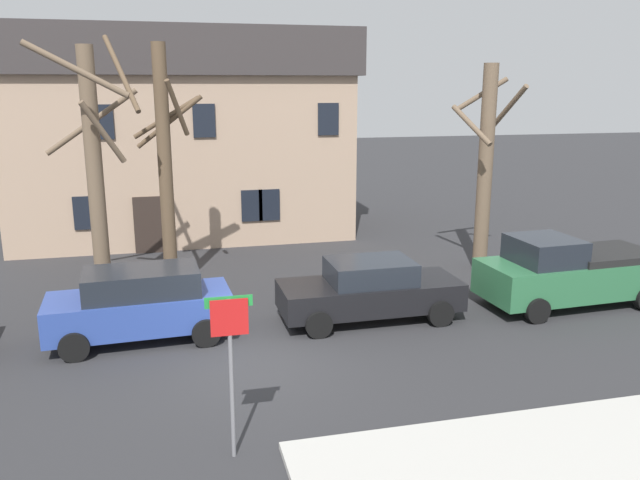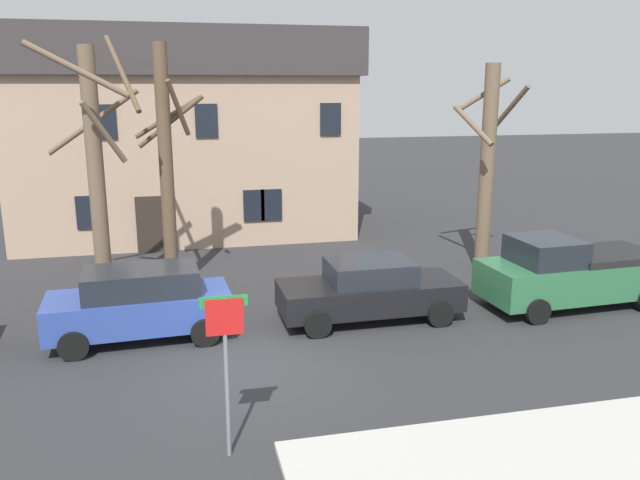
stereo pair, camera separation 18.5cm
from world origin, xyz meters
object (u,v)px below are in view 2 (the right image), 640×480
at_px(tree_bare_mid, 165,162).
at_px(pickup_truck_green, 570,272).
at_px(car_blue_wagon, 140,303).
at_px(tree_bare_near, 96,170).
at_px(tree_bare_far, 487,163).
at_px(street_sign_pole, 225,346).
at_px(car_black_sedan, 370,290).
at_px(building_main, 185,133).

xyz_separation_m(tree_bare_mid, pickup_truck_green, (10.85, -4.06, -2.91)).
bearing_deg(car_blue_wagon, pickup_truck_green, -1.02).
height_order(tree_bare_near, tree_bare_far, tree_bare_near).
height_order(pickup_truck_green, street_sign_pole, street_sign_pole).
relative_size(tree_bare_mid, car_black_sedan, 1.56).
bearing_deg(building_main, street_sign_pole, -89.67).
relative_size(car_black_sedan, street_sign_pole, 1.70).
xyz_separation_m(tree_bare_near, car_black_sedan, (6.93, -3.22, -2.96)).
xyz_separation_m(tree_bare_mid, tree_bare_far, (10.24, -0.03, -0.32)).
distance_m(building_main, pickup_truck_green, 15.92).
xyz_separation_m(car_black_sedan, pickup_truck_green, (5.78, -0.21, 0.15)).
relative_size(tree_bare_mid, tree_bare_far, 1.10).
distance_m(tree_bare_near, car_blue_wagon, 4.45).
distance_m(tree_bare_mid, car_blue_wagon, 4.92).
xyz_separation_m(car_blue_wagon, car_black_sedan, (5.81, 0.01, -0.11)).
relative_size(tree_bare_near, car_black_sedan, 1.50).
relative_size(building_main, tree_bare_mid, 1.82).
bearing_deg(building_main, tree_bare_near, -107.33).
relative_size(building_main, car_black_sedan, 2.84).
relative_size(car_blue_wagon, pickup_truck_green, 0.85).
bearing_deg(street_sign_pole, pickup_truck_green, 28.28).
bearing_deg(tree_bare_near, car_blue_wagon, -70.77).
height_order(car_blue_wagon, car_black_sedan, car_blue_wagon).
relative_size(tree_bare_near, tree_bare_far, 1.06).
relative_size(car_blue_wagon, car_black_sedan, 0.93).
bearing_deg(car_black_sedan, building_main, 110.13).
xyz_separation_m(car_blue_wagon, street_sign_pole, (1.62, -5.57, 1.04)).
relative_size(tree_bare_near, car_blue_wagon, 1.62).
distance_m(tree_bare_near, pickup_truck_green, 13.46).
bearing_deg(car_blue_wagon, tree_bare_mid, 79.15).
relative_size(pickup_truck_green, street_sign_pole, 1.85).
distance_m(building_main, street_sign_pole, 17.41).
height_order(tree_bare_far, street_sign_pole, tree_bare_far).
bearing_deg(tree_bare_mid, pickup_truck_green, -20.53).
bearing_deg(tree_bare_mid, street_sign_pole, -84.66).
height_order(car_black_sedan, street_sign_pole, street_sign_pole).
distance_m(tree_bare_far, car_black_sedan, 6.99).
bearing_deg(car_blue_wagon, building_main, 82.60).
bearing_deg(car_black_sedan, tree_bare_near, 155.10).
height_order(car_black_sedan, pickup_truck_green, pickup_truck_green).
xyz_separation_m(building_main, tree_bare_mid, (-0.78, -7.85, -0.28)).
relative_size(tree_bare_far, street_sign_pole, 2.40).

